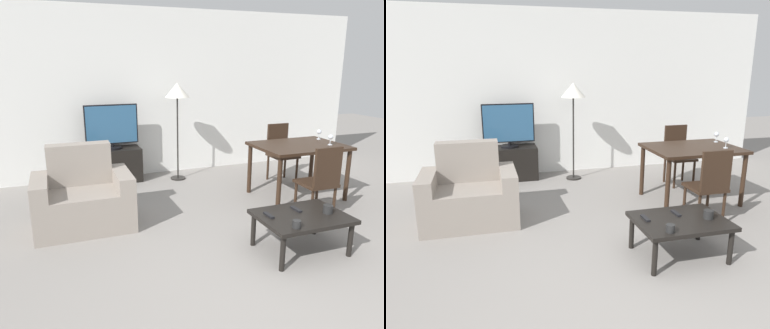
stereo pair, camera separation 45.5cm
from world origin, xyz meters
TOP-DOWN VIEW (x-y plane):
  - ground_plane at (0.00, 0.00)m, footprint 18.00×18.00m
  - wall_back at (0.00, 3.97)m, footprint 7.59×0.06m
  - armchair at (-1.40, 2.08)m, footprint 1.08×0.73m
  - tv_stand at (-0.80, 3.68)m, footprint 0.86×0.42m
  - tv at (-0.80, 3.68)m, footprint 0.82×0.29m
  - coffee_table at (0.59, 0.70)m, footprint 0.88×0.64m
  - dining_table at (1.52, 2.07)m, footprint 1.21×0.89m
  - dining_chair_near at (1.31, 1.32)m, footprint 0.40×0.40m
  - dining_chair_far at (1.73, 2.82)m, footprint 0.40×0.40m
  - floor_lamp at (0.21, 3.45)m, footprint 0.38×0.38m
  - remote_primary at (0.27, 0.79)m, footprint 0.04×0.15m
  - remote_secondary at (0.61, 0.82)m, footprint 0.04×0.15m
  - cup_white_near at (0.86, 0.65)m, footprint 0.10×0.10m
  - cup_colored_far at (0.36, 0.46)m, footprint 0.08×0.08m
  - wine_glass_left at (1.90, 1.90)m, footprint 0.07×0.07m
  - wine_glass_center at (2.01, 2.28)m, footprint 0.07×0.07m

SIDE VIEW (x-z plane):
  - ground_plane at x=0.00m, z-range 0.00..0.00m
  - tv_stand at x=-0.80m, z-range 0.00..0.54m
  - armchair at x=-1.40m, z-range -0.14..0.79m
  - coffee_table at x=0.59m, z-range 0.15..0.54m
  - remote_primary at x=0.27m, z-range 0.39..0.41m
  - remote_secondary at x=0.61m, z-range 0.39..0.41m
  - cup_colored_far at x=0.36m, z-range 0.39..0.46m
  - cup_white_near at x=0.86m, z-range 0.39..0.48m
  - dining_chair_near at x=1.31m, z-range 0.05..0.96m
  - dining_chair_far at x=1.73m, z-range 0.05..0.96m
  - dining_table at x=1.52m, z-range 0.28..1.04m
  - wine_glass_left at x=1.90m, z-range 0.79..0.93m
  - wine_glass_center at x=2.01m, z-range 0.79..0.93m
  - tv at x=-0.80m, z-range 0.54..1.23m
  - wall_back at x=0.00m, z-range 0.00..2.70m
  - floor_lamp at x=0.21m, z-range 0.59..2.14m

